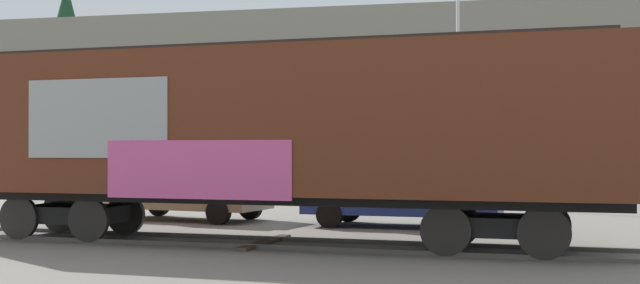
% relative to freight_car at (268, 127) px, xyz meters
% --- Properties ---
extents(ground_plane, '(260.00, 260.00, 0.00)m').
position_rel_freight_car_xyz_m(ground_plane, '(0.43, 0.00, -2.36)').
color(ground_plane, slate).
extents(track, '(59.94, 6.30, 0.08)m').
position_rel_freight_car_xyz_m(track, '(2.76, -0.21, -2.32)').
color(track, '#4C4742').
rests_on(track, ground_plane).
extents(freight_car, '(14.20, 4.06, 4.09)m').
position_rel_freight_car_xyz_m(freight_car, '(0.00, 0.00, 0.00)').
color(freight_car, '#5B2B19').
rests_on(freight_car, ground_plane).
extents(flagpole, '(1.69, 0.30, 9.78)m').
position_rel_freight_car_xyz_m(flagpole, '(2.80, 12.11, 4.01)').
color(flagpole, silver).
rests_on(flagpole, ground_plane).
extents(hillside, '(143.81, 28.63, 18.16)m').
position_rel_freight_car_xyz_m(hillside, '(0.48, 61.88, 4.41)').
color(hillside, gray).
rests_on(hillside, ground_plane).
extents(parked_car_tan, '(4.65, 2.57, 1.70)m').
position_rel_freight_car_xyz_m(parked_car_tan, '(-3.75, 4.87, -1.51)').
color(parked_car_tan, '#9E8966').
rests_on(parked_car_tan, ground_plane).
extents(parked_car_blue, '(4.90, 2.26, 1.66)m').
position_rel_freight_car_xyz_m(parked_car_blue, '(2.16, 4.31, -1.52)').
color(parked_car_blue, navy).
rests_on(parked_car_blue, ground_plane).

